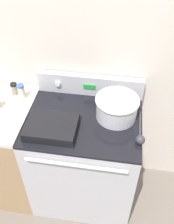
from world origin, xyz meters
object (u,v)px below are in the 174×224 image
object	(u,v)px
mixing_bowl	(117,107)
casserole_dish	(52,127)
ladle	(140,137)
spice_jar_black_cap	(14,89)
spice_jar_blue_cap	(22,92)

from	to	relation	value
mixing_bowl	casserole_dish	size ratio (longest dim) A/B	0.89
mixing_bowl	casserole_dish	xyz separation A→B (m)	(-0.41, -0.20, -0.05)
ladle	spice_jar_black_cap	xyz separation A→B (m)	(-0.95, 0.31, 0.03)
mixing_bowl	casserole_dish	bearing A→B (deg)	-153.77
ladle	spice_jar_blue_cap	world-z (taller)	spice_jar_blue_cap
casserole_dish	spice_jar_blue_cap	size ratio (longest dim) A/B	2.80
ladle	spice_jar_black_cap	distance (m)	1.00
ladle	spice_jar_blue_cap	xyz separation A→B (m)	(-0.88, 0.27, 0.05)
mixing_bowl	spice_jar_black_cap	distance (m)	0.79
ladle	spice_jar_black_cap	bearing A→B (deg)	161.94
ladle	casserole_dish	bearing A→B (deg)	-179.17
mixing_bowl	spice_jar_black_cap	world-z (taller)	mixing_bowl
spice_jar_black_cap	spice_jar_blue_cap	bearing A→B (deg)	-27.70
mixing_bowl	casserole_dish	distance (m)	0.46
spice_jar_black_cap	mixing_bowl	bearing A→B (deg)	-8.40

